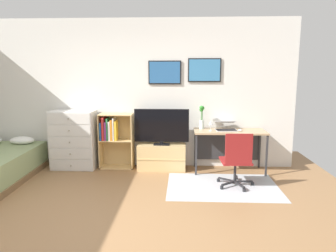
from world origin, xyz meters
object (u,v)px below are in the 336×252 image
at_px(dresser, 74,140).
at_px(office_chair, 237,159).
at_px(wine_glass, 211,123).
at_px(television, 162,127).
at_px(tv_stand, 162,157).
at_px(computer_mouse, 240,130).
at_px(bamboo_vase, 202,117).
at_px(desk, 229,137).
at_px(laptop, 225,126).
at_px(bookshelf, 113,136).

height_order(dresser, office_chair, dresser).
relative_size(dresser, wine_glass, 5.90).
height_order(television, wine_glass, television).
bearing_deg(tv_stand, computer_mouse, -5.22).
relative_size(bamboo_vase, wine_glass, 2.33).
relative_size(dresser, office_chair, 1.24).
height_order(television, bamboo_vase, bamboo_vase).
distance_m(television, desk, 1.21).
bearing_deg(bamboo_vase, dresser, -177.82).
relative_size(desk, bamboo_vase, 2.97).
bearing_deg(television, tv_stand, 90.00).
bearing_deg(laptop, television, 175.65).
bearing_deg(computer_mouse, dresser, 177.88).
relative_size(bookshelf, desk, 0.81).
xyz_separation_m(laptop, wine_glass, (-0.27, -0.11, 0.07)).
bearing_deg(dresser, office_chair, -17.25).
height_order(office_chair, wine_glass, wine_glass).
relative_size(television, desk, 0.78).
xyz_separation_m(tv_stand, laptop, (1.13, -0.01, 0.57)).
bearing_deg(television, office_chair, -35.78).
height_order(bookshelf, wine_glass, bookshelf).
xyz_separation_m(dresser, computer_mouse, (2.97, -0.11, 0.22)).
bearing_deg(office_chair, bamboo_vase, 113.92).
height_order(tv_stand, office_chair, office_chair).
height_order(bookshelf, bamboo_vase, bamboo_vase).
bearing_deg(computer_mouse, bamboo_vase, 163.13).
xyz_separation_m(office_chair, laptop, (-0.07, 0.87, 0.35)).
height_order(tv_stand, television, television).
relative_size(computer_mouse, wine_glass, 0.58).
bearing_deg(dresser, bamboo_vase, 2.18).
bearing_deg(tv_stand, bamboo_vase, 5.85).
relative_size(dresser, television, 1.09).
distance_m(desk, computer_mouse, 0.26).
relative_size(tv_stand, desk, 0.69).
height_order(laptop, computer_mouse, laptop).
xyz_separation_m(desk, wine_glass, (-0.34, -0.13, 0.28)).
height_order(tv_stand, bamboo_vase, bamboo_vase).
height_order(dresser, tv_stand, dresser).
xyz_separation_m(dresser, laptop, (2.73, 0.00, 0.27)).
xyz_separation_m(bookshelf, office_chair, (2.08, -0.93, -0.13)).
bearing_deg(tv_stand, wine_glass, -8.21).
relative_size(desk, computer_mouse, 11.96).
xyz_separation_m(bookshelf, tv_stand, (0.89, -0.05, -0.36)).
distance_m(bookshelf, wine_glass, 1.78).
bearing_deg(television, dresser, 179.73).
bearing_deg(office_chair, desk, 87.01).
xyz_separation_m(dresser, wine_glass, (2.47, -0.11, 0.34)).
xyz_separation_m(dresser, television, (1.60, -0.01, 0.25)).
bearing_deg(wine_glass, television, 173.25).
distance_m(dresser, television, 1.62).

